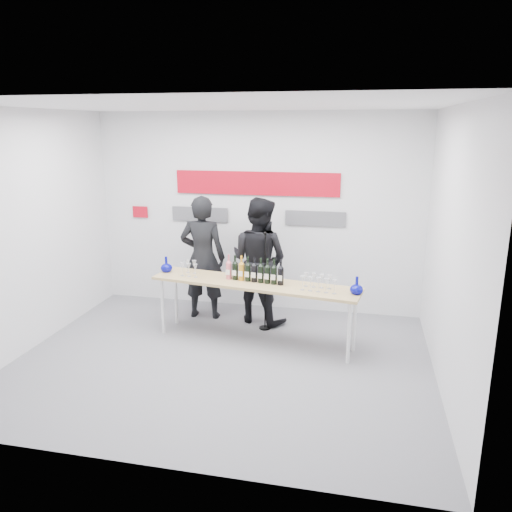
{
  "coord_description": "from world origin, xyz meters",
  "views": [
    {
      "loc": [
        1.58,
        -5.35,
        2.78
      ],
      "look_at": [
        0.26,
        0.76,
        1.15
      ],
      "focal_mm": 35.0,
      "sensor_mm": 36.0,
      "label": 1
    }
  ],
  "objects_px": {
    "tasting_table": "(254,287)",
    "presenter_left": "(203,258)",
    "presenter_right": "(259,261)",
    "mic_stand": "(265,300)"
  },
  "relations": [
    {
      "from": "tasting_table",
      "to": "presenter_left",
      "type": "relative_size",
      "value": 1.53
    },
    {
      "from": "presenter_left",
      "to": "presenter_right",
      "type": "distance_m",
      "value": 0.84
    },
    {
      "from": "presenter_right",
      "to": "mic_stand",
      "type": "bearing_deg",
      "value": 136.86
    },
    {
      "from": "tasting_table",
      "to": "presenter_left",
      "type": "distance_m",
      "value": 1.19
    },
    {
      "from": "presenter_left",
      "to": "mic_stand",
      "type": "bearing_deg",
      "value": 160.42
    },
    {
      "from": "tasting_table",
      "to": "mic_stand",
      "type": "bearing_deg",
      "value": 92.01
    },
    {
      "from": "presenter_right",
      "to": "presenter_left",
      "type": "bearing_deg",
      "value": 21.32
    },
    {
      "from": "tasting_table",
      "to": "presenter_right",
      "type": "bearing_deg",
      "value": 106.22
    },
    {
      "from": "presenter_left",
      "to": "tasting_table",
      "type": "bearing_deg",
      "value": 138.3
    },
    {
      "from": "tasting_table",
      "to": "presenter_right",
      "type": "xyz_separation_m",
      "value": [
        -0.1,
        0.74,
        0.15
      ]
    }
  ]
}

